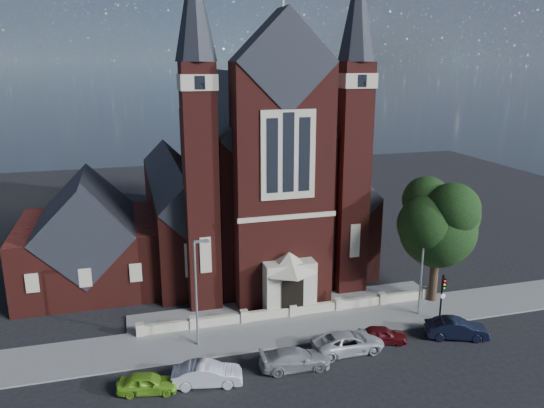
{
  "coord_description": "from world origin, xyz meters",
  "views": [
    {
      "loc": [
        -12.11,
        -30.73,
        20.06
      ],
      "look_at": [
        -0.17,
        12.0,
        8.04
      ],
      "focal_mm": 35.0,
      "sensor_mm": 36.0,
      "label": 1
    }
  ],
  "objects_px": {
    "street_lamp_right": "(423,262)",
    "car_white_suv": "(348,342)",
    "street_lamp_left": "(197,287)",
    "parish_hall": "(88,242)",
    "car_dark_red": "(382,335)",
    "street_tree": "(441,225)",
    "car_silver_a": "(207,374)",
    "car_silver_b": "(295,359)",
    "traffic_signal": "(442,292)",
    "car_lime_van": "(148,383)",
    "car_navy": "(457,329)",
    "church": "(246,177)"
  },
  "relations": [
    {
      "from": "street_lamp_right",
      "to": "car_white_suv",
      "type": "xyz_separation_m",
      "value": [
        -7.88,
        -3.64,
        -3.88
      ]
    },
    {
      "from": "street_lamp_left",
      "to": "parish_hall",
      "type": "bearing_deg",
      "value": 120.02
    },
    {
      "from": "car_dark_red",
      "to": "street_lamp_left",
      "type": "bearing_deg",
      "value": 92.54
    },
    {
      "from": "street_tree",
      "to": "car_silver_a",
      "type": "height_order",
      "value": "street_tree"
    },
    {
      "from": "street_lamp_right",
      "to": "car_white_suv",
      "type": "relative_size",
      "value": 1.56
    },
    {
      "from": "street_lamp_right",
      "to": "car_silver_a",
      "type": "height_order",
      "value": "street_lamp_right"
    },
    {
      "from": "car_silver_b",
      "to": "traffic_signal",
      "type": "bearing_deg",
      "value": -73.09
    },
    {
      "from": "street_tree",
      "to": "car_lime_van",
      "type": "bearing_deg",
      "value": -165.17
    },
    {
      "from": "car_lime_van",
      "to": "car_white_suv",
      "type": "bearing_deg",
      "value": -74.79
    },
    {
      "from": "parish_hall",
      "to": "street_lamp_right",
      "type": "xyz_separation_m",
      "value": [
        26.09,
        -14.0,
        0.59
      ]
    },
    {
      "from": "street_lamp_left",
      "to": "car_dark_red",
      "type": "height_order",
      "value": "street_lamp_left"
    },
    {
      "from": "traffic_signal",
      "to": "car_silver_b",
      "type": "distance_m",
      "value": 13.61
    },
    {
      "from": "car_silver_a",
      "to": "car_navy",
      "type": "relative_size",
      "value": 0.99
    },
    {
      "from": "church",
      "to": "car_lime_van",
      "type": "distance_m",
      "value": 27.52
    },
    {
      "from": "car_silver_b",
      "to": "car_dark_red",
      "type": "distance_m",
      "value": 7.42
    },
    {
      "from": "street_lamp_right",
      "to": "car_lime_van",
      "type": "height_order",
      "value": "street_lamp_right"
    },
    {
      "from": "church",
      "to": "car_silver_a",
      "type": "xyz_separation_m",
      "value": [
        -8.09,
        -23.88,
        -7.45
      ]
    },
    {
      "from": "church",
      "to": "street_lamp_right",
      "type": "distance_m",
      "value": 21.76
    },
    {
      "from": "car_lime_van",
      "to": "car_white_suv",
      "type": "relative_size",
      "value": 0.72
    },
    {
      "from": "street_lamp_left",
      "to": "car_silver_b",
      "type": "xyz_separation_m",
      "value": [
        5.8,
        -4.69,
        -3.9
      ]
    },
    {
      "from": "street_lamp_right",
      "to": "car_silver_a",
      "type": "bearing_deg",
      "value": -164.82
    },
    {
      "from": "car_navy",
      "to": "car_dark_red",
      "type": "bearing_deg",
      "value": 100.29
    },
    {
      "from": "street_lamp_left",
      "to": "traffic_signal",
      "type": "bearing_deg",
      "value": -4.76
    },
    {
      "from": "church",
      "to": "street_lamp_right",
      "type": "bearing_deg",
      "value": -61.96
    },
    {
      "from": "car_lime_van",
      "to": "car_silver_a",
      "type": "bearing_deg",
      "value": -82.16
    },
    {
      "from": "parish_hall",
      "to": "car_white_suv",
      "type": "relative_size",
      "value": 2.35
    },
    {
      "from": "church",
      "to": "street_lamp_left",
      "type": "relative_size",
      "value": 4.31
    },
    {
      "from": "church",
      "to": "car_silver_a",
      "type": "relative_size",
      "value": 7.78
    },
    {
      "from": "traffic_signal",
      "to": "car_silver_a",
      "type": "height_order",
      "value": "traffic_signal"
    },
    {
      "from": "street_tree",
      "to": "street_lamp_left",
      "type": "distance_m",
      "value": 20.71
    },
    {
      "from": "car_lime_van",
      "to": "car_dark_red",
      "type": "relative_size",
      "value": 1.04
    },
    {
      "from": "church",
      "to": "car_lime_van",
      "type": "bearing_deg",
      "value": -116.46
    },
    {
      "from": "street_lamp_left",
      "to": "car_navy",
      "type": "relative_size",
      "value": 1.78
    },
    {
      "from": "car_white_suv",
      "to": "church",
      "type": "bearing_deg",
      "value": 4.86
    },
    {
      "from": "street_lamp_right",
      "to": "car_white_suv",
      "type": "bearing_deg",
      "value": -155.2
    },
    {
      "from": "parish_hall",
      "to": "car_lime_van",
      "type": "relative_size",
      "value": 3.26
    },
    {
      "from": "car_silver_a",
      "to": "car_navy",
      "type": "xyz_separation_m",
      "value": [
        18.87,
        0.87,
        0.01
      ]
    },
    {
      "from": "church",
      "to": "car_silver_b",
      "type": "bearing_deg",
      "value": -95.11
    },
    {
      "from": "car_white_suv",
      "to": "parish_hall",
      "type": "bearing_deg",
      "value": 45.18
    },
    {
      "from": "church",
      "to": "parish_hall",
      "type": "bearing_deg",
      "value": -162.84
    },
    {
      "from": "car_white_suv",
      "to": "street_tree",
      "type": "bearing_deg",
      "value": -63.49
    },
    {
      "from": "street_tree",
      "to": "car_lime_van",
      "type": "height_order",
      "value": "street_tree"
    },
    {
      "from": "parish_hall",
      "to": "car_navy",
      "type": "distance_m",
      "value": 32.46
    },
    {
      "from": "car_lime_van",
      "to": "car_silver_a",
      "type": "xyz_separation_m",
      "value": [
        3.7,
        -0.18,
        0.1
      ]
    },
    {
      "from": "car_silver_b",
      "to": "street_tree",
      "type": "bearing_deg",
      "value": -62.94
    },
    {
      "from": "parish_hall",
      "to": "traffic_signal",
      "type": "distance_m",
      "value": 31.2
    },
    {
      "from": "church",
      "to": "street_tree",
      "type": "height_order",
      "value": "church"
    },
    {
      "from": "car_lime_van",
      "to": "car_silver_a",
      "type": "relative_size",
      "value": 0.83
    },
    {
      "from": "church",
      "to": "street_lamp_right",
      "type": "height_order",
      "value": "church"
    },
    {
      "from": "traffic_signal",
      "to": "car_silver_a",
      "type": "bearing_deg",
      "value": -170.02
    }
  ]
}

